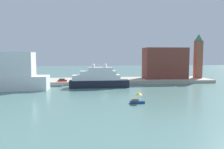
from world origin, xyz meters
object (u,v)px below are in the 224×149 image
object	(u,v)px
work_barge	(55,86)
mooring_bollard	(94,81)
bell_tower	(198,54)
large_yacht	(98,79)
person_figure	(73,80)
small_motorboat	(137,99)
harbor_building	(165,63)
parked_car	(62,80)

from	to	relation	value
work_barge	mooring_bollard	xyz separation A→B (m)	(16.91, 3.06, 1.60)
mooring_bollard	bell_tower	bearing A→B (deg)	9.51
work_barge	mooring_bollard	bearing A→B (deg)	10.25
large_yacht	person_figure	world-z (taller)	large_yacht
large_yacht	work_barge	world-z (taller)	large_yacht
large_yacht	bell_tower	size ratio (longest dim) A/B	1.08
work_barge	bell_tower	xyz separation A→B (m)	(71.62, 12.22, 13.52)
small_motorboat	harbor_building	bearing A→B (deg)	61.96
person_figure	small_motorboat	bearing A→B (deg)	-64.25
small_motorboat	harbor_building	world-z (taller)	harbor_building
work_barge	harbor_building	distance (m)	55.81
parked_car	mooring_bollard	bearing A→B (deg)	-8.62
work_barge	harbor_building	xyz separation A→B (m)	(53.66, 12.39, 9.05)
small_motorboat	parked_car	xyz separation A→B (m)	(-24.80, 42.01, 0.79)
small_motorboat	work_barge	xyz separation A→B (m)	(-27.47, 36.79, -0.97)
parked_car	person_figure	distance (m)	4.82
small_motorboat	parked_car	bearing A→B (deg)	120.56
small_motorboat	mooring_bollard	distance (m)	41.23
parked_car	harbor_building	bearing A→B (deg)	8.01
mooring_bollard	parked_car	bearing A→B (deg)	171.38
small_motorboat	person_figure	xyz separation A→B (m)	(-20.01, 41.48, 0.97)
large_yacht	harbor_building	bearing A→B (deg)	26.73
harbor_building	mooring_bollard	world-z (taller)	harbor_building
small_motorboat	parked_car	world-z (taller)	small_motorboat
large_yacht	work_barge	distance (m)	19.50
work_barge	parked_car	xyz separation A→B (m)	(2.67, 5.22, 1.75)
small_motorboat	work_barge	size ratio (longest dim) A/B	0.64
large_yacht	harbor_building	size ratio (longest dim) A/B	1.14
work_barge	parked_car	distance (m)	6.12
harbor_building	mooring_bollard	bearing A→B (deg)	-165.75
harbor_building	person_figure	distance (m)	47.37
large_yacht	mooring_bollard	xyz separation A→B (m)	(-1.60, 8.38, -1.47)
bell_tower	mooring_bollard	size ratio (longest dim) A/B	27.86
large_yacht	harbor_building	xyz separation A→B (m)	(35.15, 17.70, 5.97)
harbor_building	parked_car	size ratio (longest dim) A/B	5.21
parked_car	person_figure	world-z (taller)	person_figure
work_barge	small_motorboat	bearing A→B (deg)	-53.25
large_yacht	parked_car	distance (m)	19.07
work_barge	harbor_building	size ratio (longest dim) A/B	0.29
bell_tower	mooring_bollard	world-z (taller)	bell_tower
work_barge	person_figure	size ratio (longest dim) A/B	3.91
small_motorboat	harbor_building	xyz separation A→B (m)	(26.19, 49.18, 8.08)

